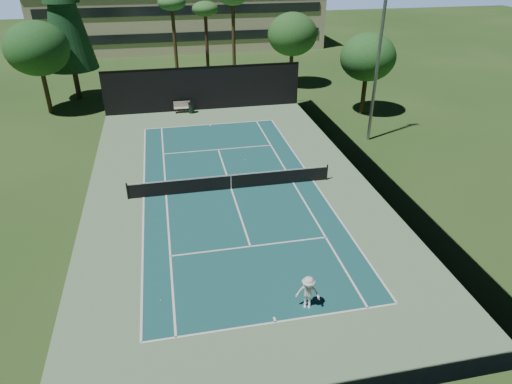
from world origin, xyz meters
The scene contains 21 objects.
ground centered at (0.00, 0.00, 0.00)m, with size 160.00×160.00×0.00m, color #28481B.
apron_slab centered at (0.00, 0.00, 0.01)m, with size 18.00×32.00×0.01m, color #64885F.
court_surface centered at (0.00, 0.00, 0.01)m, with size 10.97×23.77×0.01m, color #195152.
court_lines centered at (0.00, 0.00, 0.02)m, with size 11.07×23.87×0.01m.
tennis_net centered at (0.00, 0.00, 0.56)m, with size 12.90×0.10×1.10m.
fence centered at (0.00, 0.06, 2.01)m, with size 18.04×32.05×4.03m.
player centered at (1.56, -11.27, 0.81)m, with size 1.05×0.60×1.63m, color white.
tennis_ball_a centered at (-4.64, -9.60, 0.04)m, with size 0.07×0.07×0.07m, color #B7CB2E.
tennis_ball_b centered at (-0.70, 1.41, 0.04)m, with size 0.08×0.08×0.08m, color #B4D22F.
tennis_ball_c centered at (1.65, 4.11, 0.03)m, with size 0.07×0.07×0.07m, color #CFF136.
tennis_ball_d centered at (-6.00, 2.96, 0.04)m, with size 0.08×0.08×0.08m, color gold.
park_bench centered at (-2.12, 15.63, 0.55)m, with size 1.50×0.45×1.02m.
trash_bin centered at (-1.29, 15.28, 0.48)m, with size 0.56×0.56×0.95m.
palm_a centered at (-2.00, 24.00, 8.19)m, with size 2.80×2.80×9.32m.
palm_b centered at (1.50, 26.00, 7.36)m, with size 2.80×2.80×8.42m.
palm_c centered at (4.00, 23.00, 8.60)m, with size 2.80×2.80×9.77m.
decid_tree_a centered at (10.00, 22.00, 5.42)m, with size 5.12×5.12×7.62m.
decid_tree_b centered at (14.00, 12.00, 5.08)m, with size 4.80×4.80×7.14m.
decid_tree_c centered at (-14.00, 18.00, 5.76)m, with size 5.44×5.44×8.09m.
campus_building centered at (0.00, 45.98, 4.21)m, with size 40.50×12.50×8.30m.
light_pole centered at (12.00, 6.00, 6.46)m, with size 0.90×0.25×12.22m.
Camera 1 is at (-3.62, -25.42, 13.96)m, focal length 32.00 mm.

